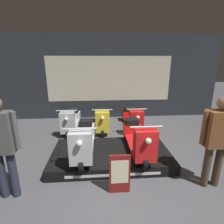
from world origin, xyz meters
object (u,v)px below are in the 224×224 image
object	(u,v)px
scooter_backrow_1	(102,120)
person_left_browsing	(1,141)
person_right_browsing	(218,135)
scooter_backrow_0	(71,120)
price_sign_board	(120,174)
scooter_backrow_2	(132,119)
scooter_display_left	(84,140)
scooter_display_right	(138,138)

from	to	relation	value
scooter_backrow_1	person_left_browsing	distance (m)	3.45
person_right_browsing	scooter_backrow_0	bearing A→B (deg)	135.27
scooter_backrow_1	price_sign_board	size ratio (longest dim) A/B	2.39
scooter_backrow_2	person_left_browsing	world-z (taller)	person_left_browsing
scooter_display_left	person_right_browsing	size ratio (longest dim) A/B	1.04
scooter_backrow_1	person_right_browsing	size ratio (longest dim) A/B	1.04
scooter_display_left	person_left_browsing	world-z (taller)	person_left_browsing
scooter_backrow_0	scooter_display_left	bearing A→B (deg)	-73.63
scooter_backrow_0	scooter_backrow_1	world-z (taller)	same
scooter_backrow_0	person_right_browsing	world-z (taller)	person_right_browsing
scooter_backrow_0	price_sign_board	distance (m)	3.27
scooter_backrow_1	person_right_browsing	xyz separation A→B (m)	(1.95, -2.95, 0.69)
person_left_browsing	person_right_browsing	world-z (taller)	person_left_browsing
scooter_display_right	price_sign_board	distance (m)	1.15
scooter_backrow_2	person_right_browsing	size ratio (longest dim) A/B	1.04
scooter_display_right	price_sign_board	xyz separation A→B (m)	(-0.53, -1.00, -0.19)
scooter_display_left	scooter_display_right	size ratio (longest dim) A/B	1.00
scooter_display_left	price_sign_board	bearing A→B (deg)	-55.81
scooter_display_left	scooter_display_right	bearing A→B (deg)	0.00
scooter_display_right	person_left_browsing	size ratio (longest dim) A/B	1.00
scooter_backrow_0	price_sign_board	bearing A→B (deg)	-67.11
scooter_backrow_1	price_sign_board	distance (m)	3.02
person_left_browsing	price_sign_board	distance (m)	2.00
person_left_browsing	price_sign_board	world-z (taller)	person_left_browsing
person_left_browsing	person_right_browsing	size ratio (longest dim) A/B	1.04
scooter_backrow_0	scooter_backrow_2	world-z (taller)	same
scooter_backrow_0	person_right_browsing	xyz separation A→B (m)	(2.98, -2.95, 0.69)
scooter_display_left	scooter_backrow_1	distance (m)	2.07
person_left_browsing	scooter_backrow_0	bearing A→B (deg)	78.36
scooter_display_left	person_left_browsing	xyz separation A→B (m)	(-1.20, -0.94, 0.48)
scooter_display_right	scooter_backrow_2	size ratio (longest dim) A/B	1.00
scooter_display_right	person_right_browsing	distance (m)	1.58
scooter_display_right	person_left_browsing	distance (m)	2.63
scooter_display_left	person_right_browsing	world-z (taller)	person_right_browsing
scooter_backrow_0	person_left_browsing	distance (m)	3.10
scooter_backrow_1	scooter_backrow_2	world-z (taller)	same
scooter_backrow_1	person_left_browsing	xyz separation A→B (m)	(-1.64, -2.95, 0.71)
scooter_backrow_2	scooter_backrow_0	bearing A→B (deg)	180.00
scooter_display_right	scooter_backrow_1	size ratio (longest dim) A/B	1.00
scooter_backrow_1	scooter_backrow_2	bearing A→B (deg)	0.00
scooter_backrow_2	person_left_browsing	bearing A→B (deg)	-132.12
scooter_display_right	person_left_browsing	xyz separation A→B (m)	(-2.41, -0.94, 0.48)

